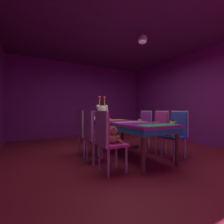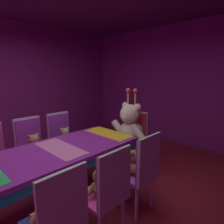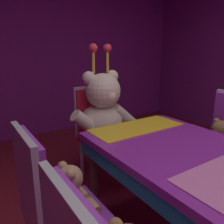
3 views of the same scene
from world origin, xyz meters
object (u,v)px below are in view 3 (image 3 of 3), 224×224
Objects in this scene: throne_chair at (96,123)px; king_teddy_bear at (104,111)px; teddy_left_2 at (71,192)px; chair_left_2 at (45,199)px; teddy_right_2 at (219,138)px.

throne_chair is 0.24m from king_teddy_bear.
throne_chair is at bearing 54.34° from teddy_left_2.
chair_left_2 reaches higher than teddy_right_2.
teddy_left_2 is (0.14, 0.00, -0.01)m from chair_left_2.
teddy_left_2 is 0.33× the size of king_teddy_bear.
teddy_left_2 is at bearing -40.90° from king_teddy_bear.
chair_left_2 is 3.09× the size of teddy_right_2.
teddy_right_2 is 1.10m from king_teddy_bear.
king_teddy_bear is (0.72, 0.83, 0.18)m from teddy_left_2.
teddy_right_2 reaches higher than teddy_left_2.
teddy_left_2 is 0.32× the size of throne_chair.
chair_left_2 and throne_chair have the same top height.
teddy_right_2 is (1.43, 0.02, 0.00)m from teddy_left_2.
teddy_left_2 is 1.43m from teddy_right_2.
teddy_left_2 is 0.98× the size of teddy_right_2.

